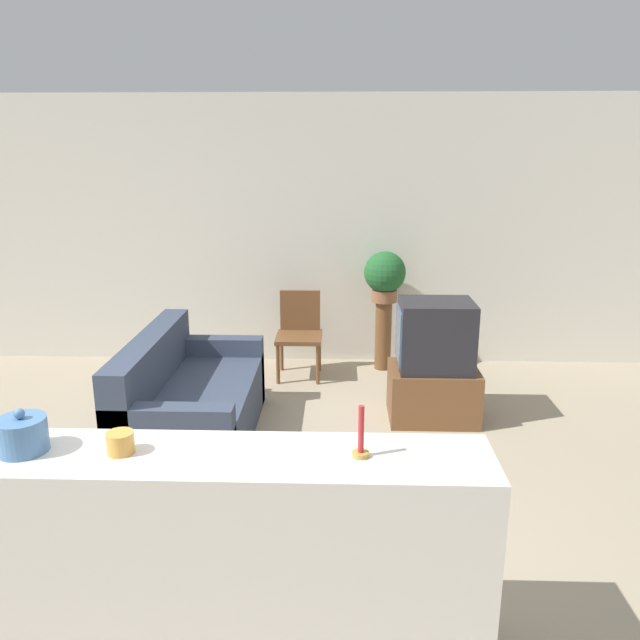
% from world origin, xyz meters
% --- Properties ---
extents(ground_plane, '(14.00, 14.00, 0.00)m').
position_xyz_m(ground_plane, '(0.00, 0.00, 0.00)').
color(ground_plane, tan).
extents(wall_back, '(9.00, 0.06, 2.70)m').
position_xyz_m(wall_back, '(0.00, 3.43, 1.35)').
color(wall_back, silver).
rests_on(wall_back, ground_plane).
extents(couch, '(0.85, 1.65, 0.83)m').
position_xyz_m(couch, '(-0.43, 1.46, 0.29)').
color(couch, '#384256').
rests_on(couch, ground_plane).
extents(tv_stand, '(0.72, 0.54, 0.44)m').
position_xyz_m(tv_stand, '(1.49, 1.93, 0.22)').
color(tv_stand, brown).
rests_on(tv_stand, ground_plane).
extents(television, '(0.60, 0.48, 0.56)m').
position_xyz_m(television, '(1.48, 1.93, 0.72)').
color(television, '#232328').
rests_on(television, tv_stand).
extents(wooden_chair, '(0.44, 0.44, 0.83)m').
position_xyz_m(wooden_chair, '(0.32, 2.94, 0.46)').
color(wooden_chair, brown).
rests_on(wooden_chair, ground_plane).
extents(plant_stand, '(0.16, 0.16, 0.70)m').
position_xyz_m(plant_stand, '(1.15, 3.14, 0.35)').
color(plant_stand, brown).
rests_on(plant_stand, ground_plane).
extents(potted_plant, '(0.41, 0.41, 0.50)m').
position_xyz_m(potted_plant, '(1.15, 3.14, 0.98)').
color(potted_plant, '#8E5B3D').
rests_on(potted_plant, plant_stand).
extents(foreground_counter, '(2.70, 0.44, 0.97)m').
position_xyz_m(foreground_counter, '(0.00, -0.61, 0.48)').
color(foreground_counter, silver).
rests_on(foreground_counter, ground_plane).
extents(decorative_bowl, '(0.20, 0.20, 0.19)m').
position_xyz_m(decorative_bowl, '(-0.59, -0.61, 1.04)').
color(decorative_bowl, '#4C7AAD').
rests_on(decorative_bowl, foreground_counter).
extents(candle_jar, '(0.11, 0.11, 0.09)m').
position_xyz_m(candle_jar, '(-0.18, -0.61, 1.01)').
color(candle_jar, gold).
rests_on(candle_jar, foreground_counter).
extents(candlestick, '(0.07, 0.07, 0.22)m').
position_xyz_m(candlestick, '(0.80, -0.61, 1.04)').
color(candlestick, '#B7933D').
rests_on(candlestick, foreground_counter).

